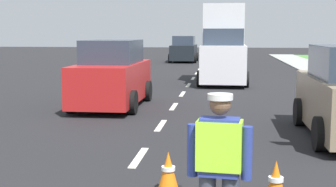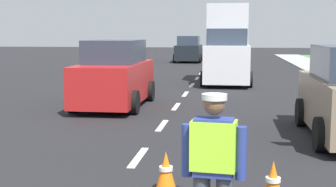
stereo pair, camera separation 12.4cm
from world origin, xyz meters
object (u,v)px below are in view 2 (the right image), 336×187
Objects in this scene: traffic_cone_near at (166,172)px; traffic_cone_far at (273,183)px; car_oncoming_lead at (115,76)px; road_worker at (216,165)px; delivery_truck at (227,47)px; car_oncoming_third at (189,50)px.

traffic_cone_near is 0.97× the size of traffic_cone_far.
traffic_cone_near is 8.06m from car_oncoming_lead.
road_worker is 1.73m from traffic_cone_far.
traffic_cone_far is 0.13× the size of delivery_truck.
delivery_truck is at bearing 87.18° from traffic_cone_near.
traffic_cone_near is at bearing -85.52° from car_oncoming_third.
delivery_truck is at bearing 64.97° from car_oncoming_lead.
traffic_cone_far is at bearing 63.54° from road_worker.
car_oncoming_third is (-2.34, 29.83, 0.64)m from traffic_cone_near.
traffic_cone_far is at bearing -62.46° from car_oncoming_lead.
car_oncoming_lead is (-3.38, -7.23, -0.66)m from delivery_truck.
delivery_truck is 1.09× the size of car_oncoming_lead.
road_worker is 31.77m from car_oncoming_third.
delivery_truck reaches higher than road_worker.
car_oncoming_lead is (-4.13, 7.93, 0.66)m from traffic_cone_far.
delivery_truck is 8.01m from car_oncoming_lead.
car_oncoming_lead reaches higher than road_worker.
delivery_truck is at bearing 92.86° from traffic_cone_far.
car_oncoming_third is (-3.11, 31.62, 0.00)m from road_worker.
traffic_cone_near is at bearing -70.76° from car_oncoming_lead.
car_oncoming_third is (-3.07, 15.02, -0.68)m from delivery_truck.
road_worker is 2.85× the size of traffic_cone_near.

